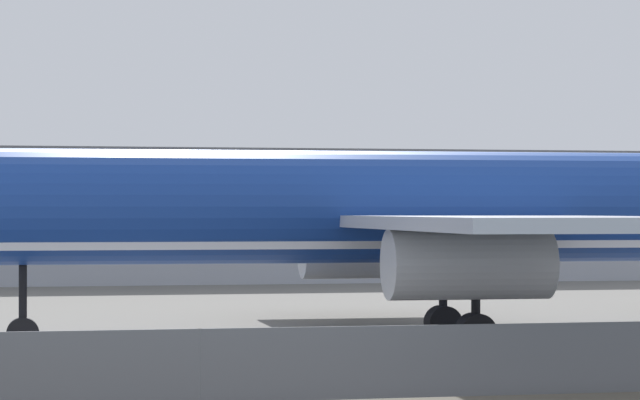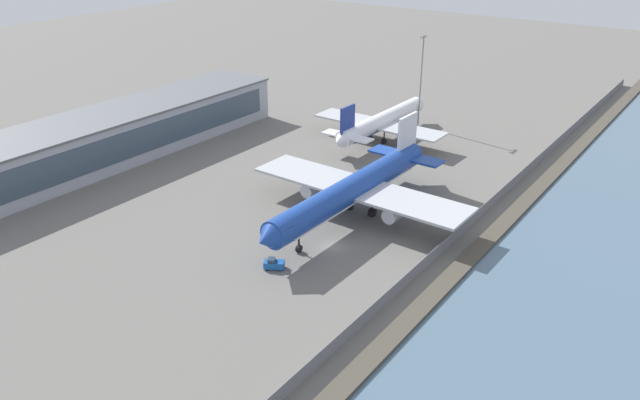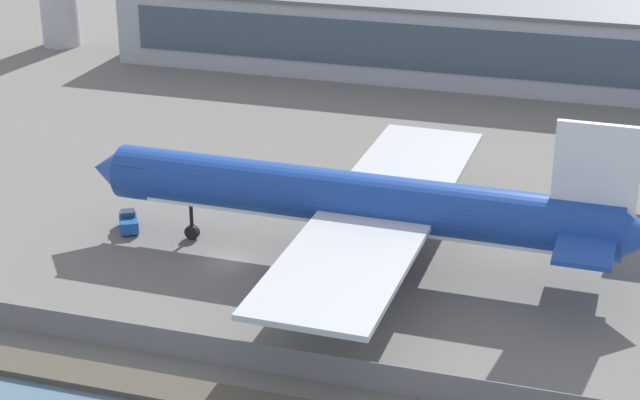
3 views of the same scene
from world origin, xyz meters
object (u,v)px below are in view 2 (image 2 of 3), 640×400
Objects in this scene: passenger_jet_white at (381,122)px; ops_van at (402,112)px; cargo_jet_blue at (354,189)px; apron_light_mast_apron_west at (421,77)px; baggage_tug at (274,264)px.

passenger_jet_white is 20.23m from ops_van.
cargo_jet_blue reaches higher than ops_van.
ops_van is at bearing 58.24° from apron_light_mast_apron_west.
baggage_tug is (-22.47, 0.31, -4.84)m from cargo_jet_blue.
cargo_jet_blue is 56.82m from apron_light_mast_apron_west.
passenger_jet_white is 1.70× the size of apron_light_mast_apron_west.
apron_light_mast_apron_west is (-4.38, -7.08, 11.59)m from ops_van.
apron_light_mast_apron_west is at bearing -8.67° from passenger_jet_white.
apron_light_mast_apron_west is (14.99, -2.29, 8.27)m from passenger_jet_white.
ops_van is at bearing 13.90° from passenger_jet_white.
cargo_jet_blue is 13.95× the size of baggage_tug.
ops_van is (58.64, 22.32, -4.37)m from cargo_jet_blue.
cargo_jet_blue is at bearing -164.31° from apron_light_mast_apron_west.
cargo_jet_blue is 1.27× the size of passenger_jet_white.
cargo_jet_blue is at bearing -155.95° from passenger_jet_white.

